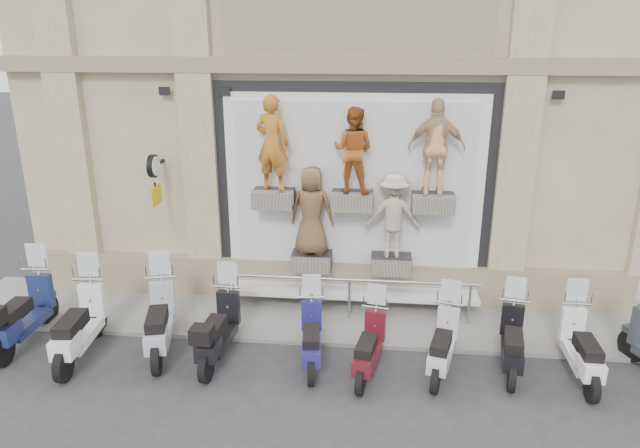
# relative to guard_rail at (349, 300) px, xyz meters

# --- Properties ---
(ground) EXTENTS (90.00, 90.00, 0.00)m
(ground) POSITION_rel_guard_rail_xyz_m (0.00, -2.00, -0.47)
(ground) COLOR #303033
(ground) RESTS_ON ground
(sidewalk) EXTENTS (16.00, 2.20, 0.08)m
(sidewalk) POSITION_rel_guard_rail_xyz_m (0.00, 0.10, -0.43)
(sidewalk) COLOR gray
(sidewalk) RESTS_ON ground
(building) EXTENTS (14.00, 8.60, 12.00)m
(building) POSITION_rel_guard_rail_xyz_m (0.00, 5.00, 5.54)
(building) COLOR #C8B892
(building) RESTS_ON ground
(shop_vitrine) EXTENTS (5.60, 0.83, 4.30)m
(shop_vitrine) POSITION_rel_guard_rail_xyz_m (0.07, 0.74, 1.96)
(shop_vitrine) COLOR black
(shop_vitrine) RESTS_ON ground
(guard_rail) EXTENTS (5.06, 0.10, 0.93)m
(guard_rail) POSITION_rel_guard_rail_xyz_m (0.00, 0.00, 0.00)
(guard_rail) COLOR #9EA0A5
(guard_rail) RESTS_ON ground
(clock_sign_bracket) EXTENTS (0.10, 0.80, 1.02)m
(clock_sign_bracket) POSITION_rel_guard_rail_xyz_m (-3.90, 0.47, 2.34)
(clock_sign_bracket) COLOR black
(clock_sign_bracket) RESTS_ON ground
(scooter_a) EXTENTS (0.68, 2.10, 1.69)m
(scooter_a) POSITION_rel_guard_rail_xyz_m (-5.82, -1.41, 0.38)
(scooter_a) COLOR #16204E
(scooter_a) RESTS_ON ground
(scooter_b) EXTENTS (0.80, 2.13, 1.69)m
(scooter_b) POSITION_rel_guard_rail_xyz_m (-4.60, -1.73, 0.38)
(scooter_b) COLOR white
(scooter_b) RESTS_ON ground
(scooter_c) EXTENTS (1.09, 2.12, 1.65)m
(scooter_c) POSITION_rel_guard_rail_xyz_m (-3.28, -1.43, 0.36)
(scooter_c) COLOR #A4A7B1
(scooter_c) RESTS_ON ground
(scooter_d) EXTENTS (0.66, 1.95, 1.56)m
(scooter_d) POSITION_rel_guard_rail_xyz_m (-2.17, -1.57, 0.32)
(scooter_d) COLOR black
(scooter_d) RESTS_ON ground
(scooter_e) EXTENTS (0.69, 1.78, 1.41)m
(scooter_e) POSITION_rel_guard_rail_xyz_m (-0.56, -1.55, 0.24)
(scooter_e) COLOR navy
(scooter_e) RESTS_ON ground
(scooter_f) EXTENTS (0.79, 1.75, 1.37)m
(scooter_f) POSITION_rel_guard_rail_xyz_m (0.42, -1.75, 0.22)
(scooter_f) COLOR #510E17
(scooter_f) RESTS_ON ground
(scooter_g) EXTENTS (0.93, 1.83, 1.43)m
(scooter_g) POSITION_rel_guard_rail_xyz_m (1.64, -1.58, 0.25)
(scooter_g) COLOR #B8B9C0
(scooter_g) RESTS_ON ground
(scooter_h) EXTENTS (0.82, 1.84, 1.45)m
(scooter_h) POSITION_rel_guard_rail_xyz_m (2.81, -1.39, 0.26)
(scooter_h) COLOR black
(scooter_h) RESTS_ON ground
(scooter_i) EXTENTS (0.59, 1.86, 1.50)m
(scooter_i) POSITION_rel_guard_rail_xyz_m (3.88, -1.51, 0.29)
(scooter_i) COLOR white
(scooter_i) RESTS_ON ground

